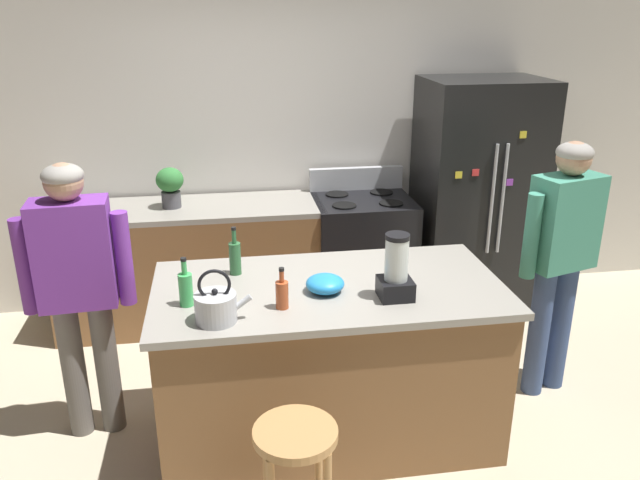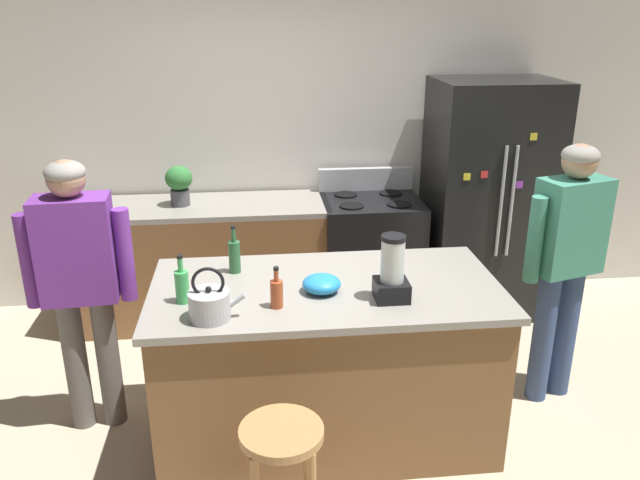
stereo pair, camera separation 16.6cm
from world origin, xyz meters
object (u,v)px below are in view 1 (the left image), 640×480
(person_by_sink_right, at_px, (561,247))
(mixing_bowl, at_px, (325,284))
(person_by_island_left, at_px, (77,278))
(bottle_soda, at_px, (186,288))
(kitchen_island, at_px, (328,361))
(stove_range, at_px, (362,254))
(bottle_cooking_sauce, at_px, (282,294))
(bottle_olive_oil, at_px, (235,257))
(tea_kettle, at_px, (216,306))
(refrigerator, at_px, (477,197))
(blender_appliance, at_px, (396,271))
(potted_plant, at_px, (170,185))
(bar_stool, at_px, (296,460))

(person_by_sink_right, xyz_separation_m, mixing_bowl, (-1.49, -0.30, -0.00))
(person_by_island_left, xyz_separation_m, bottle_soda, (0.59, -0.35, 0.06))
(kitchen_island, distance_m, stove_range, 1.61)
(stove_range, distance_m, bottle_soda, 2.15)
(bottle_cooking_sauce, bearing_deg, bottle_olive_oil, 114.84)
(kitchen_island, bearing_deg, mixing_bowl, -114.02)
(bottle_cooking_sauce, height_order, tea_kettle, tea_kettle)
(person_by_island_left, bearing_deg, person_by_sink_right, -0.20)
(refrigerator, relative_size, person_by_sink_right, 1.13)
(blender_appliance, height_order, bottle_soda, blender_appliance)
(potted_plant, distance_m, bottle_cooking_sauce, 1.89)
(person_by_island_left, xyz_separation_m, bottle_cooking_sauce, (1.06, -0.46, 0.05))
(kitchen_island, height_order, blender_appliance, blender_appliance)
(stove_range, distance_m, blender_appliance, 1.83)
(person_by_sink_right, height_order, blender_appliance, person_by_sink_right)
(person_by_sink_right, bearing_deg, mixing_bowl, -168.65)
(bottle_soda, bearing_deg, kitchen_island, 9.04)
(bottle_cooking_sauce, xyz_separation_m, tea_kettle, (-0.32, -0.09, 0.00))
(refrigerator, bearing_deg, stove_range, 178.45)
(bottle_cooking_sauce, relative_size, tea_kettle, 0.78)
(bar_stool, relative_size, bottle_soda, 2.71)
(bottle_cooking_sauce, bearing_deg, potted_plant, 109.86)
(mixing_bowl, bearing_deg, person_by_sink_right, 11.35)
(kitchen_island, bearing_deg, bar_stool, -108.48)
(bottle_soda, bearing_deg, blender_appliance, -4.11)
(stove_range, height_order, person_by_island_left, person_by_island_left)
(bar_stool, height_order, tea_kettle, tea_kettle)
(blender_appliance, xyz_separation_m, bottle_cooking_sauce, (-0.59, -0.03, -0.07))
(person_by_island_left, xyz_separation_m, bar_stool, (1.04, -1.11, -0.43))
(refrigerator, bearing_deg, bottle_cooking_sauce, -134.93)
(person_by_sink_right, relative_size, mixing_bowl, 8.02)
(kitchen_island, xyz_separation_m, person_by_sink_right, (1.46, 0.23, 0.51))
(refrigerator, distance_m, mixing_bowl, 2.16)
(bottle_olive_oil, relative_size, bottle_soda, 1.08)
(bottle_olive_oil, bearing_deg, mixing_bowl, -34.42)
(bottle_olive_oil, height_order, tea_kettle, bottle_olive_oil)
(stove_range, xyz_separation_m, tea_kettle, (-1.13, -1.84, 0.54))
(person_by_sink_right, relative_size, bottle_olive_oil, 5.89)
(stove_range, xyz_separation_m, bottle_soda, (-1.28, -1.64, 0.55))
(bottle_olive_oil, bearing_deg, bar_stool, -79.93)
(refrigerator, distance_m, bottle_soda, 2.72)
(kitchen_island, height_order, person_by_island_left, person_by_island_left)
(kitchen_island, relative_size, person_by_sink_right, 1.15)
(potted_plant, bearing_deg, mixing_bowl, -61.48)
(blender_appliance, distance_m, bottle_soda, 1.06)
(stove_range, bearing_deg, bottle_olive_oil, -128.47)
(kitchen_island, relative_size, person_by_island_left, 1.17)
(kitchen_island, bearing_deg, person_by_island_left, 169.93)
(kitchen_island, bearing_deg, potted_plant, 120.52)
(bar_stool, bearing_deg, refrigerator, 53.76)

